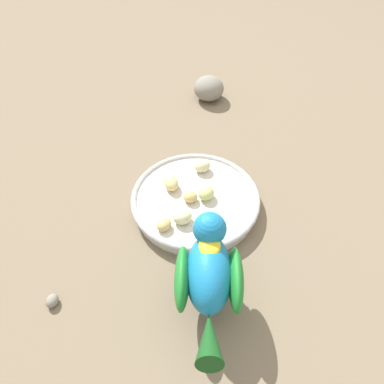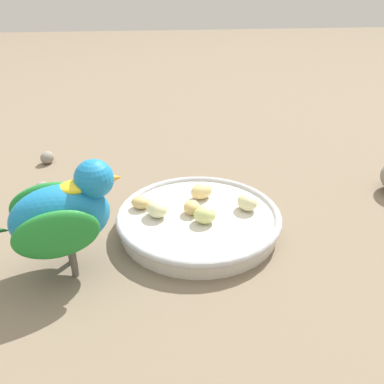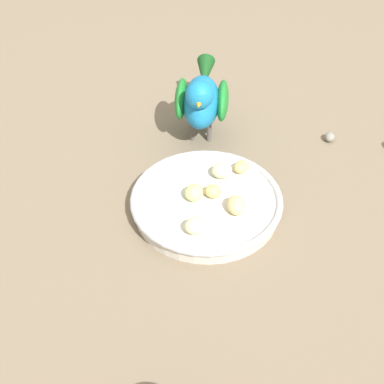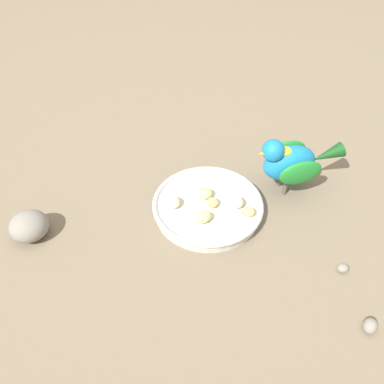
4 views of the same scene
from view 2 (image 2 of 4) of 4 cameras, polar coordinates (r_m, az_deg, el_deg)
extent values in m
plane|color=#756651|center=(0.57, 2.63, -5.38)|extent=(4.00, 4.00, 0.00)
cylinder|color=beige|center=(0.57, 0.94, -4.15)|extent=(0.21, 0.21, 0.02)
torus|color=#B7BABF|center=(0.56, 0.95, -3.19)|extent=(0.22, 0.22, 0.01)
ellipsoid|color=tan|center=(0.56, -0.03, -2.10)|extent=(0.03, 0.03, 0.02)
ellipsoid|color=tan|center=(0.58, -7.01, -1.43)|extent=(0.03, 0.03, 0.02)
ellipsoid|color=beige|center=(0.58, 7.55, -1.41)|extent=(0.04, 0.04, 0.02)
ellipsoid|color=beige|center=(0.56, -4.80, -2.29)|extent=(0.04, 0.04, 0.02)
ellipsoid|color=#E5C67F|center=(0.60, 1.31, 0.15)|extent=(0.04, 0.04, 0.02)
ellipsoid|color=#C6D17A|center=(0.54, 1.76, -3.13)|extent=(0.03, 0.03, 0.02)
cylinder|color=#59544C|center=(0.53, -16.25, -7.59)|extent=(0.01, 0.01, 0.04)
cylinder|color=#59544C|center=(0.51, -15.80, -9.35)|extent=(0.01, 0.01, 0.04)
ellipsoid|color=#197AB7|center=(0.49, -17.48, -3.31)|extent=(0.12, 0.09, 0.08)
ellipsoid|color=#1E7F2D|center=(0.52, -18.80, -1.61)|extent=(0.09, 0.04, 0.06)
ellipsoid|color=#1E7F2D|center=(0.46, -17.96, -5.60)|extent=(0.09, 0.04, 0.06)
sphere|color=#197AB7|center=(0.47, -13.23, 1.76)|extent=(0.05, 0.05, 0.04)
cone|color=orange|center=(0.48, -10.71, 1.85)|extent=(0.02, 0.02, 0.02)
ellipsoid|color=yellow|center=(0.47, -15.77, 0.67)|extent=(0.04, 0.04, 0.01)
ellipsoid|color=gray|center=(0.71, -19.74, 0.73)|extent=(0.02, 0.02, 0.02)
ellipsoid|color=gray|center=(0.81, -19.15, 4.47)|extent=(0.03, 0.03, 0.02)
camera|label=1|loc=(0.52, -62.65, 35.26)|focal=34.22mm
camera|label=3|loc=(0.94, 45.95, 36.83)|focal=51.45mm
camera|label=4|loc=(1.03, -2.38, 42.15)|focal=35.33mm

